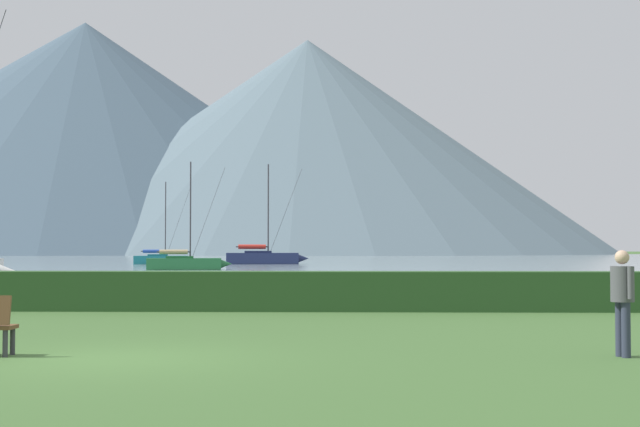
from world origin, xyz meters
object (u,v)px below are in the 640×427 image
sailboat_slip_0 (263,257)px  person_standing_walker (622,294)px  sailboat_slip_2 (185,263)px  sailboat_slip_3 (161,259)px

sailboat_slip_0 → person_standing_walker: (13.12, -84.16, 0.24)m
sailboat_slip_0 → sailboat_slip_2: bearing=-106.1°
sailboat_slip_2 → sailboat_slip_3: sailboat_slip_3 is taller
sailboat_slip_0 → sailboat_slip_3: 10.87m
sailboat_slip_2 → person_standing_walker: sailboat_slip_2 is taller
person_standing_walker → sailboat_slip_0: bearing=85.8°
sailboat_slip_0 → sailboat_slip_3: size_ratio=1.21×
sailboat_slip_2 → sailboat_slip_3: 26.64m
sailboat_slip_2 → sailboat_slip_3: size_ratio=0.97×
sailboat_slip_0 → sailboat_slip_3: bearing=174.4°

